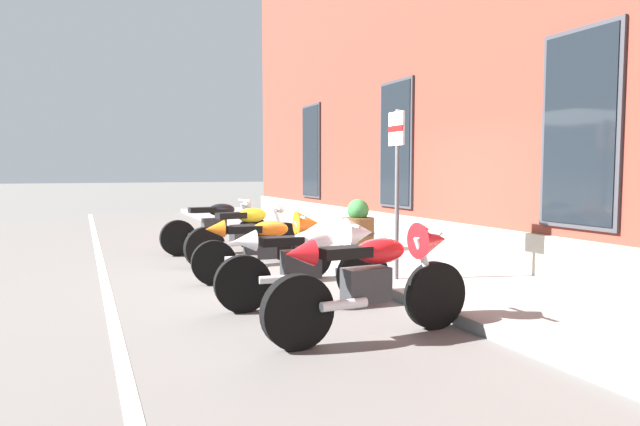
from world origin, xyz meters
name	(u,v)px	position (x,y,z in m)	size (l,w,h in m)	color
ground_plane	(337,277)	(0.00, 0.00, 0.00)	(140.00, 140.00, 0.00)	#565451
sidewalk	(405,267)	(0.00, 1.18, 0.06)	(28.43, 2.35, 0.13)	slate
lane_stripe	(107,295)	(0.00, -3.20, 0.00)	(28.43, 0.12, 0.01)	silver
brick_pub_facade	(587,29)	(0.00, 4.86, 4.08)	(22.43, 5.13, 8.18)	maroon
motorcycle_black_naked	(218,227)	(-3.07, -1.09, 0.50)	(0.62, 2.14, 1.02)	black
motorcycle_yellow_naked	(248,235)	(-1.57, -0.92, 0.50)	(0.66, 2.15, 1.02)	black
motorcycle_orange_sport	(269,243)	(-0.07, -1.03, 0.55)	(0.62, 2.03, 0.99)	black
motorcycle_white_sport	(312,259)	(1.55, -1.03, 0.56)	(0.62, 2.10, 1.02)	black
motorcycle_red_sport	(378,277)	(2.93, -0.92, 0.58)	(0.62, 2.17, 1.07)	black
parking_sign	(397,170)	(1.06, 0.38, 1.59)	(0.36, 0.07, 2.25)	#4C4C51
barrel_planter	(358,228)	(-1.69, 1.20, 0.51)	(0.63, 0.63, 0.93)	brown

